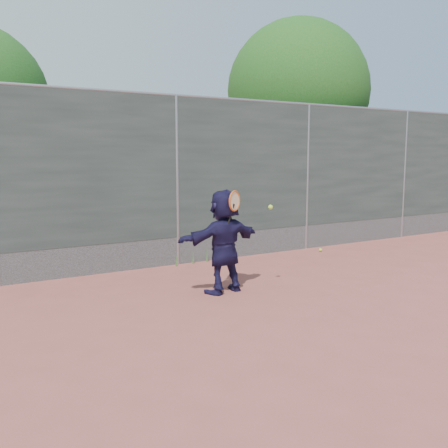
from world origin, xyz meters
TOP-DOWN VIEW (x-y plane):
  - ground at (0.00, 0.00)m, footprint 80.00×80.00m
  - player at (-0.24, 1.47)m, footprint 1.43×0.64m
  - ball_ground at (3.04, 3.08)m, footprint 0.07×0.07m
  - fence at (-0.00, 3.50)m, footprint 20.00×0.06m
  - swing_action at (-0.13, 1.27)m, footprint 0.73×0.20m
  - tree_right at (4.68, 5.75)m, footprint 3.78×3.60m
  - weed_clump at (0.29, 3.38)m, footprint 0.68×0.07m

SIDE VIEW (x-z plane):
  - ground at x=0.00m, z-range 0.00..0.00m
  - ball_ground at x=3.04m, z-range 0.00..0.07m
  - weed_clump at x=0.29m, z-range -0.02..0.28m
  - player at x=-0.24m, z-range 0.00..1.49m
  - swing_action at x=-0.13m, z-range 1.05..1.56m
  - fence at x=0.00m, z-range 0.07..3.09m
  - tree_right at x=4.68m, z-range 0.80..6.19m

